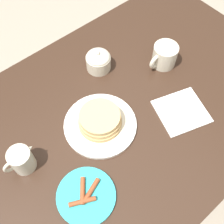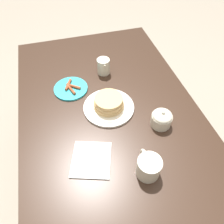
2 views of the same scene
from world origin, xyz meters
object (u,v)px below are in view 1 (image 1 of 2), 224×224
at_px(side_plate_bacon, 86,196).
at_px(sugar_bowl, 98,61).
at_px(pancake_plate, 99,121).
at_px(coffee_mug, 164,56).
at_px(napkin, 181,111).
at_px(creamer_pitcher, 22,160).

relative_size(side_plate_bacon, sugar_bowl, 1.90).
height_order(pancake_plate, coffee_mug, coffee_mug).
bearing_deg(coffee_mug, pancake_plate, 8.43).
height_order(pancake_plate, side_plate_bacon, pancake_plate).
xyz_separation_m(side_plate_bacon, napkin, (-0.42, -0.02, -0.00)).
height_order(coffee_mug, napkin, coffee_mug).
relative_size(creamer_pitcher, napkin, 0.54).
xyz_separation_m(coffee_mug, napkin, (0.11, 0.19, -0.04)).
distance_m(coffee_mug, sugar_bowl, 0.24).
height_order(side_plate_bacon, creamer_pitcher, creamer_pitcher).
xyz_separation_m(sugar_bowl, napkin, (-0.09, 0.34, -0.04)).
distance_m(side_plate_bacon, coffee_mug, 0.57).
height_order(side_plate_bacon, coffee_mug, coffee_mug).
bearing_deg(creamer_pitcher, napkin, 160.68).
height_order(creamer_pitcher, sugar_bowl, creamer_pitcher).
bearing_deg(sugar_bowl, napkin, 105.45).
distance_m(pancake_plate, napkin, 0.28).
xyz_separation_m(pancake_plate, side_plate_bacon, (0.18, 0.16, -0.02)).
relative_size(coffee_mug, napkin, 0.61).
bearing_deg(side_plate_bacon, sugar_bowl, -133.08).
bearing_deg(pancake_plate, napkin, 149.94).
xyz_separation_m(coffee_mug, sugar_bowl, (0.20, -0.14, -0.00)).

